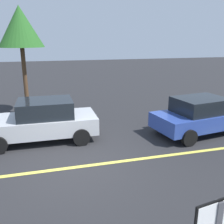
{
  "coord_description": "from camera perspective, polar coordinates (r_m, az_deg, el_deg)",
  "views": [
    {
      "loc": [
        -0.77,
        -7.18,
        3.87
      ],
      "look_at": [
        1.6,
        1.46,
        1.27
      ],
      "focal_mm": 40.89,
      "sensor_mm": 36.0,
      "label": 1
    }
  ],
  "objects": [
    {
      "name": "car_silver_mid_road",
      "position": [
        10.25,
        -15.36,
        -1.81
      ],
      "size": [
        4.28,
        2.08,
        1.6
      ],
      "color": "#B7BABF",
      "rests_on": "ground_plane"
    },
    {
      "name": "ground_plane",
      "position": [
        8.19,
        -8.29,
        -12.18
      ],
      "size": [
        80.0,
        80.0,
        0.0
      ],
      "primitive_type": "plane",
      "color": "#262628"
    },
    {
      "name": "car_blue_behind_van",
      "position": [
        11.28,
        19.51,
        -0.67
      ],
      "size": [
        4.46,
        2.49,
        1.54
      ],
      "color": "#2D479E",
      "rests_on": "ground_plane"
    },
    {
      "name": "tree_left_verge",
      "position": [
        13.65,
        -19.84,
        17.38
      ],
      "size": [
        2.19,
        2.19,
        5.39
      ],
      "color": "#513823",
      "rests_on": "ground_plane"
    },
    {
      "name": "lane_marking_centre",
      "position": [
        8.98,
        11.32,
        -9.63
      ],
      "size": [
        28.0,
        0.16,
        0.01
      ],
      "primitive_type": "cube",
      "color": "#E0D14C"
    }
  ]
}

